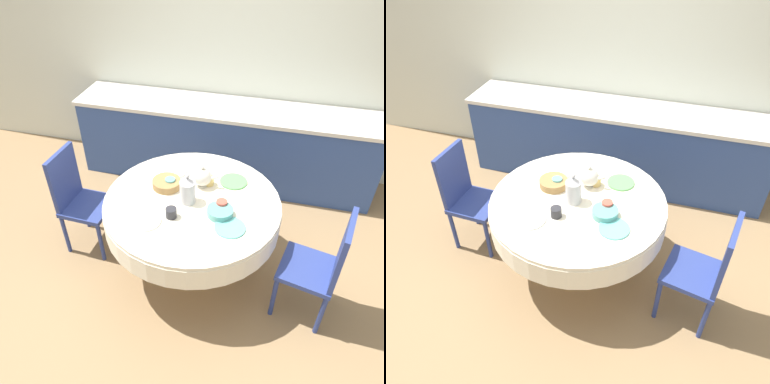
% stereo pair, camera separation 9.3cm
% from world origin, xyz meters
% --- Properties ---
extents(ground_plane, '(12.00, 12.00, 0.00)m').
position_xyz_m(ground_plane, '(0.00, 0.00, 0.00)').
color(ground_plane, '#8E704C').
extents(wall_back, '(7.00, 0.05, 2.60)m').
position_xyz_m(wall_back, '(0.00, 1.75, 1.30)').
color(wall_back, beige).
rests_on(wall_back, ground_plane).
extents(kitchen_counter, '(3.24, 0.64, 0.89)m').
position_xyz_m(kitchen_counter, '(0.00, 1.42, 0.45)').
color(kitchen_counter, '#2D4784').
rests_on(kitchen_counter, ground_plane).
extents(dining_table, '(1.39, 1.39, 0.75)m').
position_xyz_m(dining_table, '(0.00, 0.00, 0.62)').
color(dining_table, tan).
rests_on(dining_table, ground_plane).
extents(chair_left, '(0.48, 0.48, 0.97)m').
position_xyz_m(chair_left, '(1.02, -0.22, 0.53)').
color(chair_left, navy).
rests_on(chair_left, ground_plane).
extents(chair_right, '(0.42, 0.42, 0.97)m').
position_xyz_m(chair_right, '(-1.04, 0.04, 0.53)').
color(chair_right, navy).
rests_on(chair_right, ground_plane).
extents(plate_near_left, '(0.23, 0.23, 0.01)m').
position_xyz_m(plate_near_left, '(-0.26, -0.32, 0.75)').
color(plate_near_left, white).
rests_on(plate_near_left, dining_table).
extents(cup_near_left, '(0.08, 0.08, 0.08)m').
position_xyz_m(cup_near_left, '(-0.10, -0.23, 0.79)').
color(cup_near_left, '#28282D').
rests_on(cup_near_left, dining_table).
extents(plate_near_right, '(0.23, 0.23, 0.01)m').
position_xyz_m(plate_near_right, '(0.34, -0.24, 0.75)').
color(plate_near_right, '#60BCB7').
rests_on(plate_near_right, dining_table).
extents(cup_near_right, '(0.08, 0.08, 0.08)m').
position_xyz_m(cup_near_right, '(0.24, -0.05, 0.79)').
color(cup_near_right, '#CC4C3D').
rests_on(cup_near_right, dining_table).
extents(plate_far_left, '(0.23, 0.23, 0.01)m').
position_xyz_m(plate_far_left, '(-0.25, 0.33, 0.75)').
color(plate_far_left, white).
rests_on(plate_far_left, dining_table).
extents(cup_far_left, '(0.08, 0.08, 0.08)m').
position_xyz_m(cup_far_left, '(-0.21, 0.12, 0.79)').
color(cup_far_left, '#5BA39E').
rests_on(cup_far_left, dining_table).
extents(plate_far_right, '(0.23, 0.23, 0.01)m').
position_xyz_m(plate_far_right, '(0.27, 0.31, 0.75)').
color(plate_far_right, '#5BA85B').
rests_on(plate_far_right, dining_table).
extents(cup_far_right, '(0.08, 0.08, 0.08)m').
position_xyz_m(cup_far_right, '(0.08, 0.23, 0.79)').
color(cup_far_right, '#DBB766').
rests_on(cup_far_right, dining_table).
extents(coffee_carafe, '(0.12, 0.12, 0.26)m').
position_xyz_m(coffee_carafe, '(-0.03, -0.02, 0.86)').
color(coffee_carafe, '#B2B2B7').
rests_on(coffee_carafe, dining_table).
extents(teapot, '(0.21, 0.15, 0.20)m').
position_xyz_m(teapot, '(0.03, 0.20, 0.83)').
color(teapot, silver).
rests_on(teapot, dining_table).
extents(bread_basket, '(0.23, 0.23, 0.06)m').
position_xyz_m(bread_basket, '(-0.24, 0.12, 0.78)').
color(bread_basket, olive).
rests_on(bread_basket, dining_table).
extents(fruit_bowl, '(0.20, 0.20, 0.06)m').
position_xyz_m(fruit_bowl, '(0.24, -0.11, 0.78)').
color(fruit_bowl, '#569993').
rests_on(fruit_bowl, dining_table).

